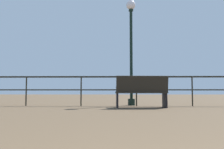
# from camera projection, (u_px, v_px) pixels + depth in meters

# --- Properties ---
(pier_railing) EXTENTS (21.88, 0.05, 0.98)m
(pier_railing) POSITION_uv_depth(u_px,v_px,m) (136.00, 84.00, 7.76)
(pier_railing) COLOR black
(pier_railing) RESTS_ON ground_plane
(bench_near_left) EXTENTS (1.53, 0.76, 0.93)m
(bench_near_left) POSITION_uv_depth(u_px,v_px,m) (142.00, 90.00, 6.91)
(bench_near_left) COLOR black
(bench_near_left) RESTS_ON ground_plane
(lamppost_center) EXTENTS (0.32, 0.32, 3.75)m
(lamppost_center) POSITION_uv_depth(u_px,v_px,m) (131.00, 38.00, 8.19)
(lamppost_center) COLOR black
(lamppost_center) RESTS_ON ground_plane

